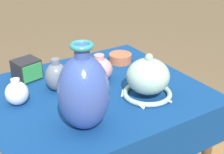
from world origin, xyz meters
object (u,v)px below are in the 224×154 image
at_px(vase_tall_bulbous, 84,92).
at_px(vase_dome_bell, 148,79).
at_px(jar_round_slate, 56,76).
at_px(pot_squat_terracotta, 120,58).
at_px(mosaic_tile_box, 27,70).
at_px(wooden_crate, 198,142).
at_px(jar_round_porcelain, 17,93).
at_px(jar_round_rose, 99,69).

bearing_deg(vase_tall_bulbous, vase_dome_bell, 9.82).
bearing_deg(jar_round_slate, pot_squat_terracotta, 14.45).
distance_m(mosaic_tile_box, jar_round_slate, 0.19).
height_order(vase_tall_bulbous, jar_round_slate, vase_tall_bulbous).
bearing_deg(mosaic_tile_box, wooden_crate, -22.05).
bearing_deg(jar_round_slate, mosaic_tile_box, 111.68).
distance_m(pot_squat_terracotta, wooden_crate, 0.88).
height_order(vase_tall_bulbous, pot_squat_terracotta, vase_tall_bulbous).
xyz_separation_m(mosaic_tile_box, jar_round_porcelain, (-0.12, -0.20, 0.00)).
xyz_separation_m(jar_round_rose, wooden_crate, (0.74, 0.00, -0.72)).
distance_m(pot_squat_terracotta, jar_round_slate, 0.42).
height_order(pot_squat_terracotta, wooden_crate, pot_squat_terracotta).
relative_size(jar_round_slate, jar_round_rose, 1.15).
bearing_deg(vase_tall_bulbous, mosaic_tile_box, 94.27).
bearing_deg(pot_squat_terracotta, wooden_crate, -12.70).
height_order(pot_squat_terracotta, jar_round_rose, jar_round_rose).
bearing_deg(pot_squat_terracotta, vase_dome_bell, -106.29).
xyz_separation_m(jar_round_porcelain, wooden_crate, (1.13, 0.01, -0.71)).
height_order(mosaic_tile_box, pot_squat_terracotta, mosaic_tile_box).
relative_size(vase_tall_bulbous, vase_dome_bell, 1.43).
bearing_deg(wooden_crate, vase_tall_bulbous, -155.36).
distance_m(jar_round_porcelain, pot_squat_terracotta, 0.61).
bearing_deg(jar_round_porcelain, wooden_crate, 0.39).
distance_m(mosaic_tile_box, pot_squat_terracotta, 0.48).
bearing_deg(pot_squat_terracotta, jar_round_rose, -148.22).
distance_m(jar_round_porcelain, jar_round_slate, 0.19).
bearing_deg(wooden_crate, pot_squat_terracotta, 175.02).
xyz_separation_m(vase_tall_bulbous, jar_round_rose, (0.24, 0.30, -0.09)).
xyz_separation_m(vase_dome_bell, pot_squat_terracotta, (0.11, 0.36, -0.06)).
distance_m(vase_tall_bulbous, jar_round_porcelain, 0.34).
bearing_deg(mosaic_tile_box, vase_tall_bulbous, -96.88).
xyz_separation_m(jar_round_slate, jar_round_rose, (0.20, -0.02, -0.01)).
bearing_deg(mosaic_tile_box, jar_round_porcelain, -130.87).
bearing_deg(pot_squat_terracotta, jar_round_porcelain, -167.68).
height_order(mosaic_tile_box, jar_round_rose, jar_round_rose).
bearing_deg(wooden_crate, vase_dome_bell, -151.87).
distance_m(mosaic_tile_box, wooden_crate, 1.25).
height_order(vase_tall_bulbous, jar_round_rose, vase_tall_bulbous).
distance_m(vase_tall_bulbous, wooden_crate, 1.30).
relative_size(mosaic_tile_box, jar_round_slate, 0.87).
bearing_deg(jar_round_rose, vase_dome_bell, -68.25).
xyz_separation_m(jar_round_slate, wooden_crate, (0.95, -0.02, -0.73)).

